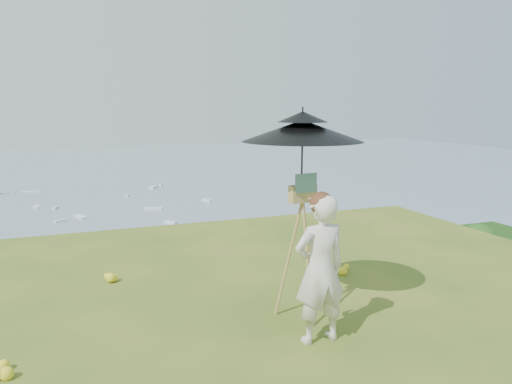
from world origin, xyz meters
name	(u,v)px	position (x,y,z in m)	size (l,w,h in m)	color
shoreline_tier	(81,353)	(0.00, 75.00, -36.00)	(170.00, 28.00, 8.00)	#6A5F55
bay_water	(68,185)	(0.00, 240.00, -34.00)	(700.00, 700.00, 0.00)	slate
slope_trees	(81,338)	(0.00, 35.00, -15.00)	(110.00, 50.00, 6.00)	#1B4815
harbor_town	(78,314)	(0.00, 75.00, -29.50)	(110.00, 22.00, 5.00)	silver
moored_boats	(28,225)	(-12.50, 161.00, -33.65)	(140.00, 140.00, 0.70)	silver
painter	(320,269)	(2.01, 1.53, 0.75)	(0.55, 0.36, 1.51)	silver
field_easel	(302,246)	(2.11, 2.13, 0.82)	(0.62, 0.62, 1.63)	olive
sun_umbrella	(302,153)	(2.11, 2.16, 1.84)	(1.30, 1.30, 0.99)	black
painter_cap	(322,198)	(2.01, 1.53, 1.47)	(0.22, 0.26, 0.10)	#DC7979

